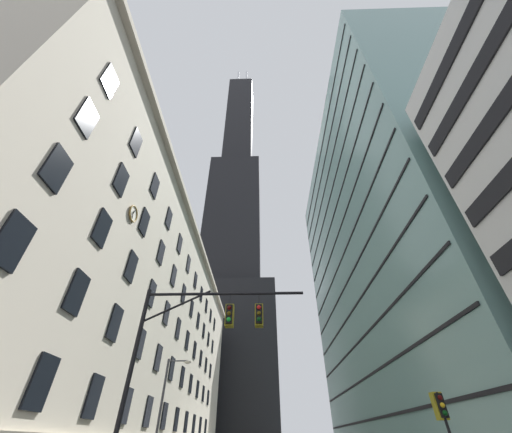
% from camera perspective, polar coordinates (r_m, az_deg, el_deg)
% --- Properties ---
extents(station_building, '(17.63, 66.42, 27.19)m').
position_cam_1_polar(station_building, '(44.54, -24.53, -19.35)').
color(station_building, beige).
rests_on(station_building, ground).
extents(dark_skyscraper, '(29.87, 29.87, 198.25)m').
position_cam_1_polar(dark_skyscraper, '(111.89, -4.62, -6.95)').
color(dark_skyscraper, black).
rests_on(dark_skyscraper, ground).
extents(glass_office_midrise, '(19.02, 48.99, 51.83)m').
position_cam_1_polar(glass_office_midrise, '(51.50, 26.06, -5.79)').
color(glass_office_midrise, gray).
rests_on(glass_office_midrise, ground).
extents(traffic_signal_mast, '(7.91, 0.63, 7.84)m').
position_cam_1_polar(traffic_signal_mast, '(14.75, -10.29, -21.81)').
color(traffic_signal_mast, black).
rests_on(traffic_signal_mast, sidewalk_left).
extents(traffic_light_near_right, '(0.40, 0.63, 3.50)m').
position_cam_1_polar(traffic_light_near_right, '(17.26, 32.33, -29.27)').
color(traffic_light_near_right, black).
rests_on(traffic_light_near_right, sidewalk_right).
extents(street_lamppost, '(1.93, 0.32, 7.08)m').
position_cam_1_polar(street_lamppost, '(26.71, -17.13, -30.96)').
color(street_lamppost, '#47474C').
rests_on(street_lamppost, sidewalk_left).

